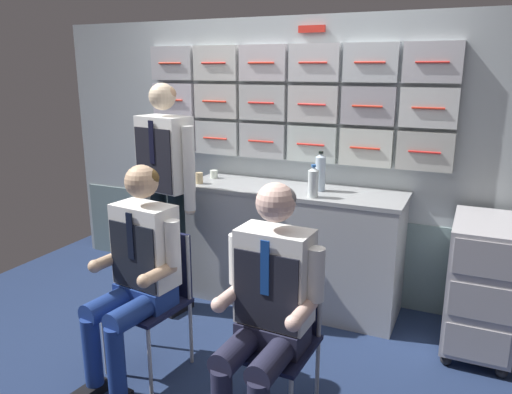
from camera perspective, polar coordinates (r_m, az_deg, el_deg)
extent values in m
cube|color=#1E2C4E|center=(3.18, -5.85, -19.78)|extent=(4.80, 4.80, 0.04)
cube|color=#A7B2B6|center=(3.93, 3.87, 4.41)|extent=(4.20, 0.06, 2.15)
cube|color=slate|center=(4.10, 3.51, -5.85)|extent=(4.12, 0.01, 0.68)
cube|color=silver|center=(4.32, -9.32, 7.08)|extent=(0.38, 0.06, 0.27)
cylinder|color=red|center=(4.29, -9.60, 7.01)|extent=(0.21, 0.01, 0.01)
cube|color=silver|center=(4.11, -4.52, 6.84)|extent=(0.38, 0.06, 0.27)
cylinder|color=red|center=(4.08, -4.77, 6.77)|extent=(0.21, 0.01, 0.01)
cube|color=#AFB3B7|center=(3.93, 0.76, 6.52)|extent=(0.38, 0.06, 0.27)
cylinder|color=red|center=(3.90, 0.54, 6.44)|extent=(0.21, 0.01, 0.01)
cube|color=silver|center=(3.79, 6.49, 6.11)|extent=(0.38, 0.06, 0.27)
cylinder|color=red|center=(3.75, 6.30, 6.03)|extent=(0.21, 0.01, 0.01)
cube|color=silver|center=(3.69, 12.58, 5.61)|extent=(0.38, 0.06, 0.27)
cylinder|color=red|center=(3.65, 12.46, 5.52)|extent=(0.21, 0.01, 0.01)
cube|color=#B3B5AF|center=(3.63, 18.95, 5.01)|extent=(0.38, 0.06, 0.27)
cylinder|color=red|center=(3.59, 18.88, 4.92)|extent=(0.21, 0.01, 0.01)
cube|color=silver|center=(4.30, -9.49, 11.02)|extent=(0.38, 0.06, 0.27)
cylinder|color=red|center=(4.26, -9.78, 10.99)|extent=(0.21, 0.01, 0.01)
cube|color=silver|center=(4.08, -4.60, 10.99)|extent=(0.38, 0.06, 0.27)
cylinder|color=red|center=(4.05, -4.87, 10.95)|extent=(0.21, 0.01, 0.01)
cube|color=#BBBEBF|center=(3.90, 0.78, 10.86)|extent=(0.38, 0.06, 0.27)
cylinder|color=red|center=(3.87, 0.55, 10.82)|extent=(0.21, 0.01, 0.01)
cube|color=silver|center=(3.76, 6.62, 10.61)|extent=(0.38, 0.06, 0.27)
cylinder|color=red|center=(3.72, 6.44, 10.58)|extent=(0.21, 0.01, 0.01)
cube|color=#ABA8B1|center=(3.65, 12.85, 10.23)|extent=(0.38, 0.06, 0.27)
cylinder|color=red|center=(3.61, 12.72, 10.19)|extent=(0.21, 0.01, 0.01)
cube|color=silver|center=(3.59, 19.35, 9.70)|extent=(0.38, 0.06, 0.27)
cylinder|color=red|center=(3.55, 19.29, 9.66)|extent=(0.21, 0.01, 0.01)
cube|color=silver|center=(4.29, -9.66, 15.00)|extent=(0.38, 0.06, 0.27)
cylinder|color=red|center=(4.26, -9.96, 15.00)|extent=(0.21, 0.01, 0.01)
cube|color=silver|center=(4.07, -4.69, 15.18)|extent=(0.38, 0.06, 0.27)
cylinder|color=red|center=(4.04, -4.96, 15.18)|extent=(0.21, 0.01, 0.01)
cube|color=silver|center=(3.89, 0.79, 15.25)|extent=(0.38, 0.06, 0.27)
cylinder|color=red|center=(3.86, 0.56, 15.25)|extent=(0.21, 0.01, 0.01)
cube|color=silver|center=(3.75, 6.76, 15.17)|extent=(0.38, 0.06, 0.27)
cylinder|color=red|center=(3.71, 6.57, 15.18)|extent=(0.21, 0.01, 0.01)
cube|color=silver|center=(3.64, 13.13, 14.91)|extent=(0.38, 0.06, 0.27)
cylinder|color=red|center=(3.60, 13.00, 14.92)|extent=(0.21, 0.01, 0.01)
cube|color=#BBBAC2|center=(3.58, 19.77, 14.46)|extent=(0.38, 0.06, 0.27)
cylinder|color=red|center=(3.54, 19.71, 14.47)|extent=(0.21, 0.01, 0.01)
cube|color=red|center=(3.78, 6.47, 18.75)|extent=(0.20, 0.02, 0.05)
cube|color=#A6A9AC|center=(3.79, 4.21, -5.94)|extent=(1.61, 0.52, 0.88)
cube|color=#979A9C|center=(3.66, 4.34, 0.77)|extent=(1.64, 0.53, 0.03)
sphere|color=black|center=(3.41, 21.09, -17.11)|extent=(0.07, 0.07, 0.07)
sphere|color=black|center=(3.42, 26.51, -17.63)|extent=(0.07, 0.07, 0.07)
sphere|color=black|center=(3.89, 21.66, -12.99)|extent=(0.07, 0.07, 0.07)
sphere|color=black|center=(3.90, 26.32, -13.46)|extent=(0.07, 0.07, 0.07)
cube|color=#AFADB2|center=(3.46, 24.65, -8.89)|extent=(0.40, 0.64, 0.80)
cube|color=#9B999D|center=(3.29, 24.10, -15.32)|extent=(0.35, 0.01, 0.21)
cube|color=#9B999D|center=(3.17, 24.61, -11.12)|extent=(0.35, 0.01, 0.21)
cube|color=#9B999D|center=(3.07, 25.14, -6.62)|extent=(0.35, 0.01, 0.21)
cylinder|color=#28282D|center=(3.05, 25.37, -4.48)|extent=(0.32, 0.02, 0.02)
cylinder|color=#A8AAAF|center=(3.16, -17.10, -15.81)|extent=(0.02, 0.02, 0.41)
cylinder|color=#A8AAAF|center=(2.93, -12.18, -18.06)|extent=(0.02, 0.02, 0.41)
cylinder|color=#A8AAAF|center=(3.37, -12.43, -13.42)|extent=(0.02, 0.02, 0.41)
cylinder|color=#A8AAAF|center=(3.16, -7.54, -15.25)|extent=(0.02, 0.02, 0.41)
cube|color=#131733|center=(3.05, -12.54, -12.07)|extent=(0.45, 0.45, 0.02)
cube|color=#131733|center=(3.09, -10.31, -7.30)|extent=(0.37, 0.07, 0.40)
cylinder|color=#A8AAAF|center=(3.20, -12.85, -6.65)|extent=(0.02, 0.02, 0.40)
cylinder|color=#A8AAAF|center=(2.97, -7.81, -8.10)|extent=(0.02, 0.02, 0.40)
cube|color=black|center=(3.09, -18.65, -20.56)|extent=(0.12, 0.23, 0.06)
cylinder|color=navy|center=(2.99, -18.42, -16.60)|extent=(0.10, 0.10, 0.40)
cylinder|color=navy|center=(2.87, -15.88, -17.86)|extent=(0.10, 0.10, 0.40)
cylinder|color=navy|center=(2.98, -16.24, -11.68)|extent=(0.18, 0.39, 0.13)
cylinder|color=navy|center=(2.86, -13.65, -12.70)|extent=(0.18, 0.39, 0.13)
cube|color=navy|center=(3.02, -12.62, -10.86)|extent=(0.36, 0.24, 0.12)
cube|color=white|center=(2.92, -12.67, -5.42)|extent=(0.38, 0.24, 0.48)
cube|color=black|center=(2.86, -14.07, -6.72)|extent=(0.33, 0.05, 0.38)
cube|color=black|center=(2.82, -14.35, -4.41)|extent=(0.04, 0.01, 0.27)
cylinder|color=white|center=(3.04, -15.57, -3.71)|extent=(0.08, 0.08, 0.26)
cylinder|color=tan|center=(3.01, -16.61, -7.01)|extent=(0.10, 0.25, 0.07)
sphere|color=tan|center=(2.95, -18.16, -7.62)|extent=(0.08, 0.08, 0.08)
cylinder|color=white|center=(2.76, -9.60, -5.25)|extent=(0.08, 0.08, 0.26)
cylinder|color=tan|center=(2.76, -11.26, -8.72)|extent=(0.10, 0.25, 0.07)
sphere|color=tan|center=(2.69, -12.83, -9.46)|extent=(0.08, 0.08, 0.08)
sphere|color=tan|center=(2.81, -13.10, 1.74)|extent=(0.19, 0.19, 0.19)
ellipsoid|color=brown|center=(2.82, -12.92, 2.14)|extent=(0.21, 0.19, 0.13)
cylinder|color=#A8AAAF|center=(2.65, -3.71, -21.70)|extent=(0.02, 0.02, 0.41)
cylinder|color=#A8AAAF|center=(2.91, 0.09, -17.99)|extent=(0.02, 0.02, 0.41)
cylinder|color=#A8AAAF|center=(2.79, 7.10, -19.68)|extent=(0.02, 0.02, 0.41)
cube|color=#131733|center=(2.59, 1.91, -16.86)|extent=(0.42, 0.42, 0.02)
cube|color=#131733|center=(2.64, 3.74, -11.00)|extent=(0.37, 0.05, 0.40)
cylinder|color=#A8AAAF|center=(2.70, 0.09, -10.35)|extent=(0.02, 0.02, 0.40)
cylinder|color=#A8AAAF|center=(2.58, 7.40, -11.81)|extent=(0.02, 0.02, 0.40)
cylinder|color=#202137|center=(2.47, -1.90, -16.99)|extent=(0.15, 0.39, 0.13)
cylinder|color=#202137|center=(2.39, 2.22, -18.06)|extent=(0.15, 0.39, 0.13)
cube|color=#202137|center=(2.56, 1.93, -15.50)|extent=(0.35, 0.22, 0.12)
cube|color=white|center=(2.43, 2.19, -9.17)|extent=(0.37, 0.22, 0.48)
cube|color=black|center=(2.37, 1.10, -10.94)|extent=(0.33, 0.03, 0.38)
cube|color=navy|center=(2.31, 1.03, -8.22)|extent=(0.04, 0.01, 0.27)
cylinder|color=white|center=(2.50, -2.20, -7.18)|extent=(0.08, 0.08, 0.26)
cylinder|color=beige|center=(2.47, -3.00, -11.33)|extent=(0.08, 0.24, 0.07)
sphere|color=beige|center=(2.39, -4.33, -12.33)|extent=(0.08, 0.08, 0.08)
cylinder|color=white|center=(2.34, 6.93, -8.89)|extent=(0.08, 0.08, 0.26)
cylinder|color=beige|center=(2.32, 5.39, -13.18)|extent=(0.08, 0.24, 0.07)
sphere|color=beige|center=(2.23, 4.32, -14.36)|extent=(0.08, 0.08, 0.08)
sphere|color=beige|center=(2.31, 2.28, -0.62)|extent=(0.19, 0.19, 0.19)
ellipsoid|color=slate|center=(2.32, 2.43, -0.13)|extent=(0.19, 0.18, 0.13)
cube|color=black|center=(3.97, -11.03, -11.66)|extent=(0.14, 0.25, 0.06)
cube|color=black|center=(3.84, -8.93, -12.52)|extent=(0.14, 0.25, 0.06)
cylinder|color=black|center=(3.80, -10.94, -5.31)|extent=(0.12, 0.12, 0.86)
cylinder|color=black|center=(3.68, -9.00, -5.91)|extent=(0.12, 0.12, 0.86)
cube|color=white|center=(3.56, -10.48, 4.95)|extent=(0.41, 0.28, 0.53)
cube|color=black|center=(3.49, -11.78, 4.16)|extent=(0.34, 0.08, 0.44)
cube|color=black|center=(3.47, -11.98, 6.20)|extent=(0.04, 0.02, 0.30)
cylinder|color=white|center=(3.74, -12.84, 4.01)|extent=(0.08, 0.08, 0.59)
sphere|color=beige|center=(3.81, -12.59, -0.35)|extent=(0.08, 0.08, 0.08)
cylinder|color=white|center=(3.42, -7.78, 3.25)|extent=(0.08, 0.08, 0.59)
sphere|color=beige|center=(3.49, -7.61, -1.48)|extent=(0.08, 0.08, 0.08)
sphere|color=beige|center=(3.52, -10.79, 11.34)|extent=(0.19, 0.19, 0.19)
ellipsoid|color=tan|center=(3.53, -10.64, 11.63)|extent=(0.21, 0.20, 0.13)
cylinder|color=silver|center=(3.40, 6.62, 1.50)|extent=(0.07, 0.07, 0.19)
cone|color=silver|center=(3.38, 6.67, 3.24)|extent=(0.07, 0.07, 0.02)
cylinder|color=blue|center=(3.37, 6.68, 3.61)|extent=(0.03, 0.03, 0.02)
cylinder|color=silver|center=(3.58, 7.44, 2.65)|extent=(0.07, 0.07, 0.25)
cone|color=silver|center=(3.55, 7.52, 4.79)|extent=(0.07, 0.07, 0.02)
cylinder|color=black|center=(3.55, 7.53, 5.14)|extent=(0.03, 0.03, 0.02)
cylinder|color=white|center=(3.99, -4.90, 2.65)|extent=(0.06, 0.06, 0.06)
cylinder|color=#382114|center=(3.99, -4.91, 3.01)|extent=(0.05, 0.05, 0.01)
cylinder|color=tan|center=(3.81, -6.57, 2.19)|extent=(0.06, 0.06, 0.09)
cylinder|color=#382114|center=(3.81, -6.59, 2.73)|extent=(0.05, 0.05, 0.01)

